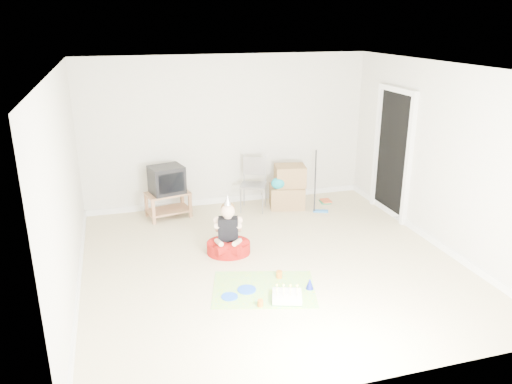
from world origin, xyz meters
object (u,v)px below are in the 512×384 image
object	(u,v)px
folding_chair	(253,185)
birthday_cake	(287,297)
seated_woman	(228,241)
crt_tv	(167,180)
cardboard_boxes	(288,187)
tv_stand	(168,202)

from	to	relation	value
folding_chair	birthday_cake	xyz separation A→B (m)	(-0.43, -2.96, -0.40)
folding_chair	birthday_cake	size ratio (longest dim) A/B	2.26
folding_chair	seated_woman	xyz separation A→B (m)	(-0.80, -1.53, -0.26)
birthday_cake	crt_tv	bearing A→B (deg)	108.54
crt_tv	birthday_cake	xyz separation A→B (m)	(1.02, -3.04, -0.61)
folding_chair	crt_tv	bearing A→B (deg)	176.79
cardboard_boxes	birthday_cake	size ratio (longest dim) A/B	1.82
crt_tv	seated_woman	xyz separation A→B (m)	(0.65, -1.61, -0.46)
crt_tv	tv_stand	bearing A→B (deg)	-77.41
birthday_cake	seated_woman	bearing A→B (deg)	104.54
crt_tv	folding_chair	bearing A→B (deg)	-17.18
tv_stand	birthday_cake	xyz separation A→B (m)	(1.02, -3.04, -0.21)
tv_stand	cardboard_boxes	distance (m)	2.08
tv_stand	cardboard_boxes	size ratio (longest dim) A/B	1.03
tv_stand	crt_tv	size ratio (longest dim) A/B	1.48
tv_stand	folding_chair	size ratio (longest dim) A/B	0.83
folding_chair	birthday_cake	distance (m)	3.02
birthday_cake	cardboard_boxes	bearing A→B (deg)	70.33
cardboard_boxes	seated_woman	size ratio (longest dim) A/B	0.85
tv_stand	seated_woman	world-z (taller)	seated_woman
tv_stand	folding_chair	bearing A→B (deg)	-3.21
cardboard_boxes	crt_tv	bearing A→B (deg)	177.08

